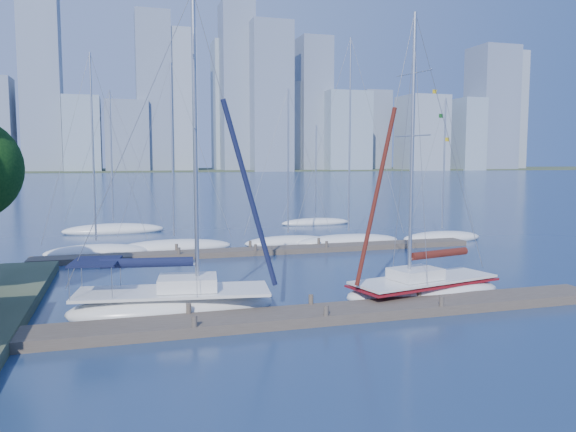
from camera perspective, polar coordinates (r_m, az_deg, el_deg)
name	(u,v)px	position (r m, az deg, el deg)	size (l,w,h in m)	color
ground	(318,320)	(22.71, 3.09, -10.46)	(700.00, 700.00, 0.00)	navy
near_dock	(318,315)	(22.66, 3.09, -9.98)	(26.00, 2.00, 0.40)	#453C33
far_dock	(267,251)	(38.22, -2.13, -3.54)	(30.00, 1.80, 0.36)	#453C33
far_shore	(135,171)	(340.68, -15.28, 4.46)	(800.00, 100.00, 1.50)	#38472D
sailboat_navy	(173,289)	(23.70, -11.58, -7.25)	(8.75, 3.92, 13.54)	silver
sailboat_maroon	(424,274)	(26.68, 13.64, -5.73)	(8.02, 4.15, 13.23)	silver
bg_boat_0	(97,252)	(39.32, -18.88, -3.44)	(6.93, 3.14, 13.55)	silver
bg_boat_1	(174,247)	(40.21, -11.46, -3.06)	(8.35, 4.60, 13.27)	silver
bg_boat_2	(288,242)	(41.95, 0.02, -2.62)	(6.73, 2.28, 11.80)	silver
bg_boat_3	(349,241)	(42.32, 6.17, -2.51)	(8.35, 5.28, 15.53)	silver
bg_boat_5	(442,237)	(45.77, 15.37, -2.11)	(6.97, 3.42, 11.40)	silver
bg_boat_6	(114,230)	(51.09, -17.29, -1.34)	(8.89, 4.93, 12.63)	silver
bg_boat_7	(316,222)	(55.17, 2.82, -0.65)	(7.04, 2.21, 9.95)	silver
skyline	(173,107)	(313.49, -11.63, 10.77)	(503.31, 51.31, 124.00)	gray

